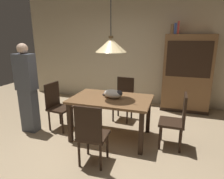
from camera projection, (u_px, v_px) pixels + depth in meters
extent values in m
plane|color=tan|center=(98.00, 148.00, 3.27)|extent=(10.00, 10.00, 0.00)
cube|color=beige|center=(134.00, 50.00, 5.32)|extent=(6.40, 0.10, 2.90)
cube|color=brown|center=(111.00, 99.00, 3.47)|extent=(1.40, 0.90, 0.04)
cube|color=black|center=(70.00, 123.00, 3.40)|extent=(0.07, 0.07, 0.71)
cube|color=black|center=(141.00, 134.00, 3.03)|extent=(0.07, 0.07, 0.71)
cube|color=black|center=(89.00, 108.00, 4.11)|extent=(0.07, 0.07, 0.71)
cube|color=black|center=(148.00, 115.00, 3.74)|extent=(0.07, 0.07, 0.71)
cube|color=black|center=(93.00, 135.00, 2.82)|extent=(0.42, 0.42, 0.04)
cube|color=black|center=(88.00, 124.00, 2.58)|extent=(0.38, 0.05, 0.48)
cylinder|color=black|center=(107.00, 145.00, 2.98)|extent=(0.04, 0.04, 0.41)
cylinder|color=black|center=(88.00, 142.00, 3.07)|extent=(0.04, 0.04, 0.41)
cylinder|color=black|center=(101.00, 157.00, 2.69)|extent=(0.04, 0.04, 0.41)
cylinder|color=black|center=(79.00, 154.00, 2.77)|extent=(0.04, 0.04, 0.41)
cube|color=black|center=(123.00, 101.00, 4.28)|extent=(0.43, 0.43, 0.04)
cube|color=black|center=(125.00, 88.00, 4.37)|extent=(0.38, 0.06, 0.48)
cylinder|color=black|center=(113.00, 112.00, 4.26)|extent=(0.04, 0.04, 0.41)
cylinder|color=black|center=(127.00, 115.00, 4.14)|extent=(0.04, 0.04, 0.41)
cylinder|color=black|center=(118.00, 108.00, 4.54)|extent=(0.04, 0.04, 0.41)
cylinder|color=black|center=(132.00, 110.00, 4.43)|extent=(0.04, 0.04, 0.41)
cube|color=black|center=(60.00, 108.00, 3.87)|extent=(0.44, 0.44, 0.04)
cube|color=black|center=(52.00, 95.00, 3.87)|extent=(0.08, 0.38, 0.48)
cylinder|color=black|center=(63.00, 124.00, 3.72)|extent=(0.04, 0.04, 0.41)
cylinder|color=black|center=(73.00, 117.00, 4.00)|extent=(0.04, 0.04, 0.41)
cylinder|color=black|center=(49.00, 121.00, 3.85)|extent=(0.04, 0.04, 0.41)
cylinder|color=black|center=(60.00, 115.00, 4.13)|extent=(0.04, 0.04, 0.41)
cube|color=black|center=(171.00, 123.00, 3.23)|extent=(0.40, 0.40, 0.04)
cube|color=black|center=(185.00, 109.00, 3.11)|extent=(0.04, 0.38, 0.48)
cylinder|color=black|center=(161.00, 129.00, 3.49)|extent=(0.04, 0.04, 0.41)
cylinder|color=black|center=(160.00, 138.00, 3.20)|extent=(0.04, 0.04, 0.41)
cylinder|color=black|center=(180.00, 132.00, 3.39)|extent=(0.04, 0.04, 0.41)
cylinder|color=black|center=(180.00, 141.00, 3.10)|extent=(0.04, 0.04, 0.41)
ellipsoid|color=silver|center=(113.00, 94.00, 3.45)|extent=(0.38, 0.30, 0.15)
sphere|color=#333338|center=(119.00, 93.00, 3.39)|extent=(0.11, 0.11, 0.11)
cylinder|color=#333338|center=(107.00, 95.00, 3.56)|extent=(0.18, 0.04, 0.04)
cone|color=beige|center=(111.00, 45.00, 3.22)|extent=(0.52, 0.52, 0.22)
cylinder|color=#513D23|center=(111.00, 37.00, 3.19)|extent=(0.08, 0.08, 0.04)
cylinder|color=black|center=(111.00, 1.00, 3.05)|extent=(0.01, 0.01, 1.04)
cube|color=brown|center=(187.00, 74.00, 4.74)|extent=(1.10, 0.44, 1.85)
cube|color=black|center=(189.00, 59.00, 4.43)|extent=(0.97, 0.01, 0.81)
cube|color=black|center=(183.00, 108.00, 4.97)|extent=(1.12, 0.45, 0.08)
cube|color=brown|center=(172.00, 29.00, 4.59)|extent=(0.06, 0.24, 0.22)
cube|color=#384C93|center=(175.00, 29.00, 4.56)|extent=(0.06, 0.24, 0.24)
cube|color=#B73833|center=(178.00, 28.00, 4.54)|extent=(0.04, 0.22, 0.28)
cube|color=#4C515B|center=(30.00, 110.00, 3.79)|extent=(0.30, 0.20, 0.84)
cube|color=#4C515B|center=(25.00, 72.00, 3.59)|extent=(0.36, 0.22, 0.66)
sphere|color=#DBB293|center=(22.00, 49.00, 3.48)|extent=(0.19, 0.19, 0.19)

